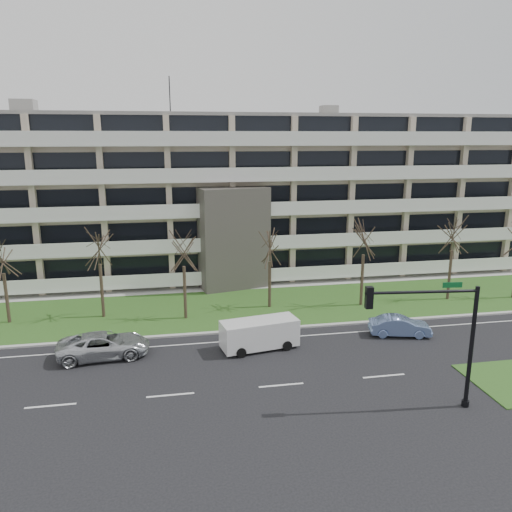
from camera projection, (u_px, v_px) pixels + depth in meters
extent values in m
plane|color=black|center=(281.00, 385.00, 27.33)|extent=(160.00, 160.00, 0.00)
cube|color=#33531B|center=(244.00, 307.00, 39.76)|extent=(90.00, 10.00, 0.06)
cube|color=#B2B2AD|center=(255.00, 330.00, 34.97)|extent=(90.00, 0.35, 0.12)
cube|color=#B2B2AD|center=(235.00, 287.00, 45.01)|extent=(90.00, 2.00, 0.08)
cube|color=white|center=(259.00, 339.00, 33.54)|extent=(90.00, 0.12, 0.01)
cube|color=#C5B399|center=(224.00, 195.00, 49.96)|extent=(60.00, 12.00, 15.00)
cube|color=gray|center=(223.00, 116.00, 48.17)|extent=(60.50, 12.50, 0.30)
cube|color=#4C4742|center=(234.00, 239.00, 43.97)|extent=(6.39, 3.69, 9.00)
cube|color=black|center=(235.00, 266.00, 44.36)|extent=(4.92, 1.19, 3.50)
cube|color=gray|center=(24.00, 106.00, 44.85)|extent=(2.00, 2.00, 1.20)
cylinder|color=black|center=(170.00, 96.00, 46.86)|extent=(0.10, 0.10, 3.50)
cube|color=black|center=(233.00, 262.00, 45.47)|extent=(58.00, 0.10, 1.80)
cube|color=white|center=(234.00, 280.00, 45.17)|extent=(58.00, 1.40, 0.22)
cube|color=white|center=(235.00, 276.00, 44.41)|extent=(58.00, 0.08, 1.00)
cube|color=black|center=(232.00, 230.00, 44.76)|extent=(58.00, 0.10, 1.80)
cube|color=white|center=(234.00, 248.00, 44.47)|extent=(58.00, 1.40, 0.22)
cube|color=white|center=(235.00, 243.00, 43.70)|extent=(58.00, 0.08, 1.00)
cube|color=black|center=(232.00, 196.00, 44.06)|extent=(58.00, 0.10, 1.80)
cube|color=white|center=(233.00, 214.00, 43.76)|extent=(58.00, 1.40, 0.22)
cube|color=white|center=(234.00, 209.00, 43.00)|extent=(58.00, 0.08, 1.00)
cube|color=black|center=(232.00, 162.00, 43.36)|extent=(58.00, 0.10, 1.80)
cube|color=white|center=(233.00, 180.00, 43.06)|extent=(58.00, 1.40, 0.22)
cube|color=white|center=(234.00, 174.00, 42.30)|extent=(58.00, 0.08, 1.00)
cube|color=black|center=(231.00, 126.00, 42.66)|extent=(58.00, 0.10, 1.80)
cube|color=white|center=(233.00, 145.00, 42.36)|extent=(58.00, 1.40, 0.22)
cube|color=white|center=(234.00, 137.00, 41.59)|extent=(58.00, 0.08, 1.00)
imported|color=silver|center=(104.00, 345.00, 30.69)|extent=(5.71, 2.99, 1.53)
imported|color=#7A96D4|center=(400.00, 326.00, 34.03)|extent=(4.33, 2.36, 1.35)
cube|color=white|center=(259.00, 333.00, 31.85)|extent=(5.12, 2.62, 1.72)
cube|color=black|center=(259.00, 326.00, 31.73)|extent=(4.74, 2.42, 0.63)
cube|color=white|center=(292.00, 330.00, 32.66)|extent=(0.61, 1.75, 1.09)
cylinder|color=black|center=(241.00, 353.00, 30.68)|extent=(0.66, 0.33, 0.63)
cylinder|color=black|center=(232.00, 342.00, 32.33)|extent=(0.66, 0.33, 0.63)
cylinder|color=black|center=(287.00, 346.00, 31.71)|extent=(0.66, 0.33, 0.63)
cylinder|color=black|center=(276.00, 335.00, 33.36)|extent=(0.66, 0.33, 0.63)
cylinder|color=black|center=(465.00, 403.00, 25.19)|extent=(0.38, 0.38, 0.32)
cylinder|color=black|center=(471.00, 348.00, 24.48)|extent=(0.21, 0.21, 6.33)
cylinder|color=black|center=(422.00, 292.00, 23.59)|extent=(5.47, 0.72, 0.15)
cube|color=black|center=(369.00, 298.00, 23.45)|extent=(0.37, 0.37, 1.05)
sphere|color=red|center=(369.00, 291.00, 23.37)|extent=(0.21, 0.21, 0.21)
sphere|color=orange|center=(369.00, 298.00, 23.45)|extent=(0.21, 0.21, 0.21)
sphere|color=green|center=(369.00, 304.00, 23.53)|extent=(0.21, 0.21, 0.21)
cube|color=#0C5926|center=(452.00, 285.00, 23.62)|extent=(0.95, 0.14, 0.26)
cylinder|color=#382B21|center=(7.00, 298.00, 36.02)|extent=(0.24, 0.24, 3.75)
cylinder|color=#382B21|center=(102.00, 291.00, 37.13)|extent=(0.24, 0.24, 4.14)
cylinder|color=#382B21|center=(185.00, 293.00, 36.84)|extent=(0.24, 0.24, 4.05)
cylinder|color=#382B21|center=(270.00, 285.00, 39.35)|extent=(0.24, 0.24, 3.76)
cylinder|color=#382B21|center=(362.00, 280.00, 39.73)|extent=(0.24, 0.24, 4.22)
cylinder|color=#382B21|center=(450.00, 275.00, 41.20)|extent=(0.24, 0.24, 4.20)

